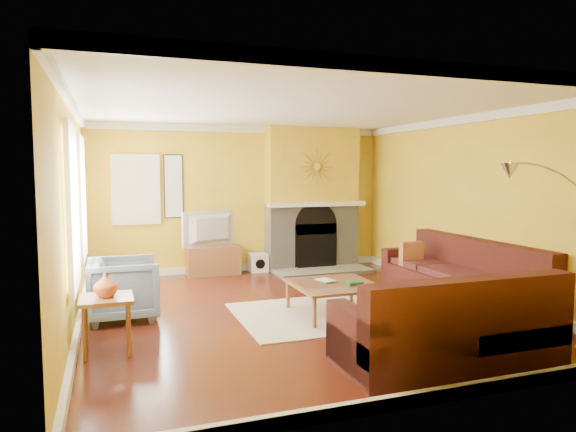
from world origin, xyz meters
name	(u,v)px	position (x,y,z in m)	size (l,w,h in m)	color
floor	(296,311)	(0.00, 0.00, -0.01)	(5.50, 6.00, 0.02)	#5D2113
ceiling	(297,106)	(0.00, 0.00, 2.71)	(5.50, 6.00, 0.02)	white
wall_back	(241,199)	(0.00, 3.01, 1.35)	(5.50, 0.02, 2.70)	yellow
wall_front	(431,239)	(0.00, -3.01, 1.35)	(5.50, 0.02, 2.70)	yellow
wall_left	(71,217)	(-2.76, 0.00, 1.35)	(0.02, 6.00, 2.70)	yellow
wall_right	(469,206)	(2.76, 0.00, 1.35)	(0.02, 6.00, 2.70)	yellow
baseboard	(296,306)	(0.00, 0.00, 0.06)	(5.50, 6.00, 0.12)	white
crown_molding	(297,112)	(0.00, 0.00, 2.64)	(5.50, 6.00, 0.12)	white
window_left_near	(80,198)	(-2.72, 1.30, 1.50)	(0.06, 1.22, 1.72)	white
window_left_far	(71,207)	(-2.72, -0.60, 1.50)	(0.06, 1.22, 1.72)	white
window_back	(136,190)	(-1.90, 2.96, 1.55)	(0.82, 0.06, 1.22)	white
wall_art	(174,186)	(-1.25, 2.97, 1.60)	(0.34, 0.04, 1.14)	white
fireplace	(312,198)	(1.35, 2.80, 1.35)	(1.80, 0.40, 2.70)	gray
mantel	(317,204)	(1.35, 2.56, 1.25)	(1.92, 0.22, 0.08)	white
hearth	(323,271)	(1.35, 2.25, 0.03)	(1.80, 0.70, 0.06)	gray
sunburst	(317,167)	(1.35, 2.57, 1.95)	(0.70, 0.04, 0.70)	olive
rug	(329,313)	(0.35, -0.30, 0.01)	(2.40, 1.80, 0.02)	beige
sectional_sofa	(409,284)	(1.20, -0.85, 0.45)	(3.10, 3.70, 0.90)	#481B17
coffee_table	(334,299)	(0.40, -0.35, 0.21)	(1.06, 1.06, 0.42)	white
media_console	(213,260)	(-0.60, 2.75, 0.26)	(0.95, 0.43, 0.52)	brown
tv	(213,229)	(-0.60, 2.75, 0.84)	(1.09, 0.14, 0.63)	black
subwoofer	(258,262)	(0.25, 2.78, 0.17)	(0.33, 0.33, 0.33)	white
armchair	(124,289)	(-2.20, 0.35, 0.39)	(0.83, 0.86, 0.78)	slate
side_table	(107,324)	(-2.40, -0.85, 0.29)	(0.53, 0.53, 0.58)	brown
vase	(106,285)	(-2.40, -0.85, 0.71)	(0.24, 0.24, 0.25)	#C95622
book	(320,281)	(0.24, -0.24, 0.43)	(0.18, 0.24, 0.02)	white
arc_lamp	(557,264)	(1.77, -2.55, 0.97)	(1.25, 0.36, 1.94)	silver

